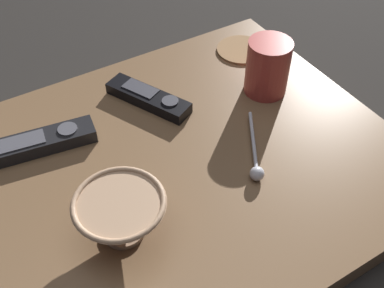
% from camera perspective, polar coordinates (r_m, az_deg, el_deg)
% --- Properties ---
extents(ground_plane, '(6.00, 6.00, 0.00)m').
position_cam_1_polar(ground_plane, '(0.79, -0.14, -3.21)').
color(ground_plane, black).
extents(table, '(0.67, 0.59, 0.04)m').
position_cam_1_polar(table, '(0.78, -0.15, -2.23)').
color(table, brown).
rests_on(table, ground).
extents(cereal_bowl, '(0.13, 0.13, 0.07)m').
position_cam_1_polar(cereal_bowl, '(0.64, -8.74, -8.63)').
color(cereal_bowl, tan).
rests_on(cereal_bowl, table).
extents(coffee_mug, '(0.08, 0.08, 0.10)m').
position_cam_1_polar(coffee_mug, '(0.86, 9.30, 9.32)').
color(coffee_mug, '#A53833').
rests_on(coffee_mug, table).
extents(teaspoon, '(0.09, 0.13, 0.02)m').
position_cam_1_polar(teaspoon, '(0.74, 7.87, -2.40)').
color(teaspoon, silver).
rests_on(teaspoon, table).
extents(tv_remote_near, '(0.11, 0.17, 0.02)m').
position_cam_1_polar(tv_remote_near, '(0.85, -5.19, 5.77)').
color(tv_remote_near, black).
rests_on(tv_remote_near, table).
extents(tv_remote_far, '(0.20, 0.07, 0.03)m').
position_cam_1_polar(tv_remote_far, '(0.80, -18.51, 0.11)').
color(tv_remote_far, black).
rests_on(tv_remote_far, table).
extents(drink_coaster, '(0.10, 0.10, 0.01)m').
position_cam_1_polar(drink_coaster, '(0.99, 6.12, 11.47)').
color(drink_coaster, olive).
rests_on(drink_coaster, table).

